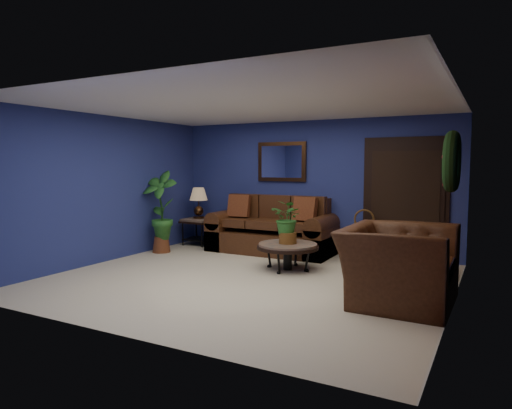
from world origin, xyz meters
The scene contains 18 objects.
floor centered at (0.00, 0.00, 0.00)m, with size 5.50×5.50×0.00m, color beige.
wall_back centered at (0.00, 2.50, 1.25)m, with size 5.50×0.04×2.50m, color navy.
wall_left centered at (-2.75, 0.00, 1.25)m, with size 0.04×5.00×2.50m, color navy.
wall_right_brick centered at (2.75, 0.00, 1.25)m, with size 0.04×5.00×2.50m, color maroon.
ceiling centered at (0.00, 0.00, 2.50)m, with size 5.50×5.00×0.02m, color silver.
crown_molding centered at (2.72, 0.00, 2.43)m, with size 0.03×5.00×0.14m, color white.
wall_mirror centered at (-0.60, 2.46, 1.72)m, with size 1.02×0.06×0.77m, color #432714.
closet_door centered at (1.75, 2.47, 1.05)m, with size 1.44×0.06×2.18m, color black.
wreath centered at (2.69, 0.05, 1.70)m, with size 0.72×0.72×0.16m, color black.
sofa centered at (-0.60, 2.09, 0.35)m, with size 2.37×1.03×1.07m.
coffee_table centered at (0.27, 0.84, 0.36)m, with size 0.98×0.98×0.42m.
end_table centered at (-2.30, 2.05, 0.42)m, with size 0.60×0.60×0.55m.
table_lamp centered at (-2.30, 2.05, 0.95)m, with size 0.37×0.37×0.62m.
side_chair centered at (1.13, 2.11, 0.50)m, with size 0.44×0.44×0.89m.
armchair centered at (2.15, -0.11, 0.46)m, with size 1.42×1.24×0.92m, color #472614.
coffee_plant centered at (0.27, 0.84, 0.79)m, with size 0.57×0.52×0.68m.
floor_plant centered at (2.35, 1.43, 0.43)m, with size 0.42×0.36×0.83m.
tall_plant centered at (-2.45, 1.03, 0.84)m, with size 0.69×0.47×1.55m.
Camera 1 is at (3.18, -5.69, 1.67)m, focal length 32.00 mm.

